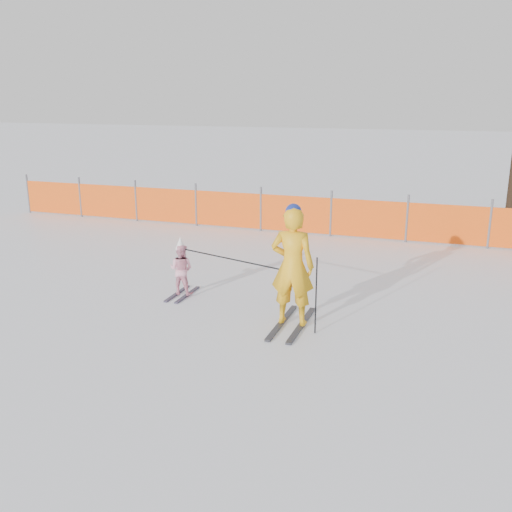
{
  "coord_description": "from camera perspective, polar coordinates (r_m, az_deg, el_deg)",
  "views": [
    {
      "loc": [
        3.13,
        -8.51,
        3.68
      ],
      "look_at": [
        0.0,
        0.5,
        1.0
      ],
      "focal_mm": 40.0,
      "sensor_mm": 36.0,
      "label": 1
    }
  ],
  "objects": [
    {
      "name": "ground",
      "position": [
        9.79,
        -0.96,
        -6.4
      ],
      "size": [
        120.0,
        120.0,
        0.0
      ],
      "primitive_type": "plane",
      "color": "white",
      "rests_on": "ground"
    },
    {
      "name": "child",
      "position": [
        10.9,
        -7.48,
        -1.27
      ],
      "size": [
        0.47,
        0.98,
        1.15
      ],
      "color": "black",
      "rests_on": "ground"
    },
    {
      "name": "adult",
      "position": [
        9.25,
        3.67,
        -1.0
      ],
      "size": [
        0.74,
        1.59,
        2.05
      ],
      "color": "black",
      "rests_on": "ground"
    },
    {
      "name": "ski_poles",
      "position": [
        9.64,
        0.46,
        -1.57
      ],
      "size": [
        2.74,
        0.94,
        1.27
      ],
      "color": "black",
      "rests_on": "ground"
    },
    {
      "name": "safety_fence",
      "position": [
        15.98,
        1.58,
        4.41
      ],
      "size": [
        16.73,
        0.06,
        1.25
      ],
      "color": "#595960",
      "rests_on": "ground"
    }
  ]
}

